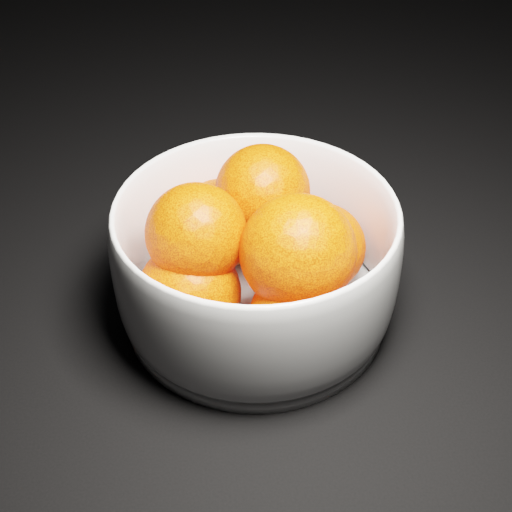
{
  "coord_description": "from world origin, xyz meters",
  "views": [
    {
      "loc": [
        -0.25,
        -0.72,
        0.46
      ],
      "look_at": [
        -0.21,
        -0.25,
        0.07
      ],
      "focal_mm": 50.0,
      "sensor_mm": 36.0,
      "label": 1
    }
  ],
  "objects": [
    {
      "name": "bowl",
      "position": [
        -0.21,
        -0.25,
        0.06
      ],
      "size": [
        0.25,
        0.25,
        0.12
      ],
      "rotation": [
        0.0,
        0.0,
        0.27
      ],
      "color": "silver",
      "rests_on": "ground"
    },
    {
      "name": "orange_pile",
      "position": [
        -0.21,
        -0.25,
        0.08
      ],
      "size": [
        0.2,
        0.21,
        0.14
      ],
      "color": "#FF4007",
      "rests_on": "bowl"
    },
    {
      "name": "ground",
      "position": [
        0.0,
        0.0,
        0.0
      ],
      "size": [
        3.0,
        3.0,
        0.0
      ],
      "primitive_type": "cube",
      "color": "black",
      "rests_on": "ground"
    }
  ]
}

